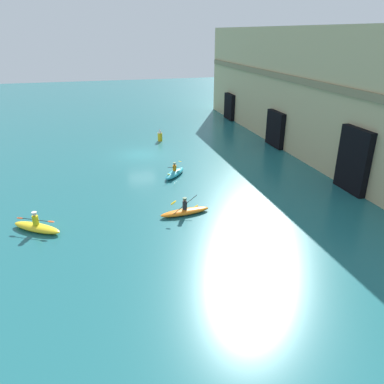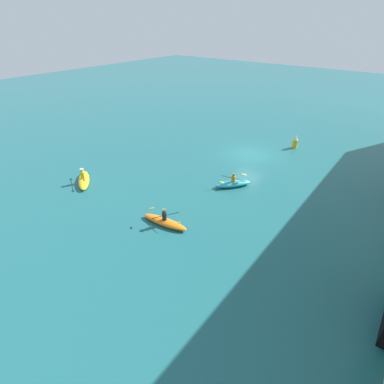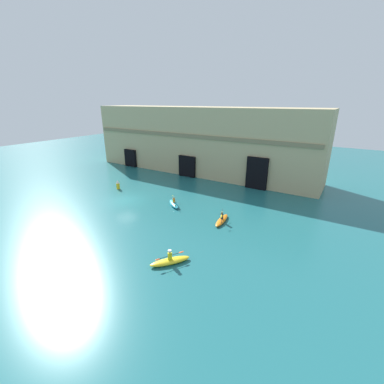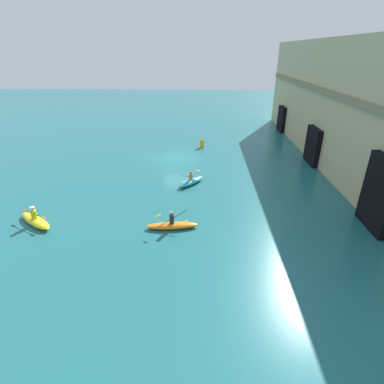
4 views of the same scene
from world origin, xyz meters
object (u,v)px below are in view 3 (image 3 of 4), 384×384
at_px(kayak_cyan, 174,204).
at_px(marker_buoy, 118,185).
at_px(kayak_yellow, 170,261).
at_px(kayak_orange, 222,220).

xyz_separation_m(kayak_cyan, marker_buoy, (-10.62, 0.81, 0.36)).
xyz_separation_m(kayak_yellow, kayak_orange, (0.21, 8.84, -0.02)).
relative_size(kayak_yellow, kayak_orange, 0.94).
distance_m(kayak_cyan, kayak_orange, 6.96).
bearing_deg(kayak_cyan, kayak_orange, 31.20).
height_order(kayak_yellow, kayak_orange, kayak_yellow).
bearing_deg(kayak_orange, kayak_yellow, 171.95).
distance_m(kayak_cyan, kayak_yellow, 11.82).
xyz_separation_m(kayak_yellow, marker_buoy, (-17.32, 10.54, 0.37)).
bearing_deg(marker_buoy, kayak_orange, -5.54).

